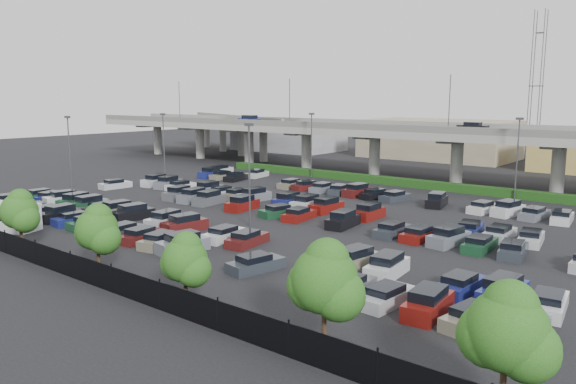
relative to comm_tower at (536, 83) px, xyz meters
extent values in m
plane|color=black|center=(-4.00, -74.00, -15.61)|extent=(280.00, 280.00, 0.00)
cube|color=gray|center=(-4.00, -42.00, -8.36)|extent=(150.00, 13.00, 1.10)
cube|color=slate|center=(-4.00, -48.25, -7.31)|extent=(150.00, 0.50, 1.00)
cube|color=slate|center=(-4.00, -35.75, -7.31)|extent=(150.00, 0.50, 1.00)
cylinder|color=gray|center=(-69.00, -42.00, -12.26)|extent=(1.80, 1.80, 6.70)
cube|color=slate|center=(-69.00, -42.00, -9.11)|extent=(2.60, 9.75, 0.50)
cylinder|color=gray|center=(-55.00, -42.00, -12.26)|extent=(1.80, 1.80, 6.70)
cube|color=slate|center=(-55.00, -42.00, -9.11)|extent=(2.60, 9.75, 0.50)
cylinder|color=gray|center=(-41.00, -42.00, -12.26)|extent=(1.80, 1.80, 6.70)
cube|color=slate|center=(-41.00, -42.00, -9.11)|extent=(2.60, 9.75, 0.50)
cylinder|color=gray|center=(-27.00, -42.00, -12.26)|extent=(1.80, 1.80, 6.70)
cube|color=slate|center=(-27.00, -42.00, -9.11)|extent=(2.60, 9.75, 0.50)
cylinder|color=gray|center=(-13.00, -42.00, -12.26)|extent=(1.80, 1.80, 6.70)
cube|color=slate|center=(-13.00, -42.00, -9.11)|extent=(2.60, 9.75, 0.50)
cylinder|color=gray|center=(1.00, -42.00, -12.26)|extent=(1.80, 1.80, 6.70)
cube|color=slate|center=(1.00, -42.00, -9.11)|extent=(2.60, 9.75, 0.50)
cylinder|color=gray|center=(15.00, -42.00, -12.26)|extent=(1.80, 1.80, 6.70)
cube|color=slate|center=(15.00, -42.00, -9.11)|extent=(2.60, 9.75, 0.50)
cube|color=navy|center=(-38.00, -45.00, -7.29)|extent=(4.40, 1.82, 1.05)
cube|color=black|center=(-38.00, -45.00, -6.47)|extent=(2.60, 1.60, 0.65)
cube|color=black|center=(2.00, -39.00, -7.40)|extent=(4.40, 1.82, 0.82)
cube|color=black|center=(2.00, -39.00, -6.77)|extent=(2.30, 1.60, 0.50)
cylinder|color=#46464B|center=(-54.00, -48.10, -3.81)|extent=(0.14, 0.14, 8.00)
cylinder|color=#46464B|center=(-26.00, -48.10, -3.81)|extent=(0.14, 0.14, 8.00)
cylinder|color=#46464B|center=(2.00, -48.10, -3.81)|extent=(0.14, 0.14, 8.00)
cube|color=gray|center=(-56.00, -31.00, -8.36)|extent=(50.93, 30.13, 1.10)
cube|color=slate|center=(-56.00, -31.00, -7.31)|extent=(47.34, 22.43, 1.00)
cylinder|color=gray|center=(-73.22, -22.97, -12.26)|extent=(1.60, 1.60, 6.70)
cylinder|color=gray|center=(-62.34, -28.04, -12.26)|extent=(1.60, 1.60, 6.70)
cylinder|color=gray|center=(-51.47, -33.11, -12.26)|extent=(1.60, 1.60, 6.70)
cylinder|color=gray|center=(-40.59, -38.18, -12.26)|extent=(1.60, 1.60, 6.70)
cube|color=#103710|center=(-4.00, -49.00, -15.06)|extent=(66.00, 1.60, 1.10)
cube|color=black|center=(-4.00, -102.00, -14.71)|extent=(70.00, 0.06, 1.80)
cylinder|color=black|center=(-13.00, -102.00, -14.61)|extent=(0.10, 0.10, 2.00)
cylinder|color=black|center=(-8.00, -102.00, -14.61)|extent=(0.10, 0.10, 2.00)
cylinder|color=black|center=(-3.00, -102.00, -14.61)|extent=(0.10, 0.10, 2.00)
cylinder|color=black|center=(2.00, -102.00, -14.61)|extent=(0.10, 0.10, 2.00)
cylinder|color=black|center=(7.00, -102.00, -14.61)|extent=(0.10, 0.10, 2.00)
cylinder|color=black|center=(12.00, -102.00, -14.61)|extent=(0.10, 0.10, 2.00)
cylinder|color=black|center=(17.00, -102.00, -14.61)|extent=(0.10, 0.10, 2.00)
cylinder|color=black|center=(22.00, -102.00, -14.61)|extent=(0.10, 0.10, 2.00)
cylinder|color=#332316|center=(-13.00, -100.67, -14.63)|extent=(0.26, 0.26, 1.96)
sphere|color=#1E5416|center=(-13.00, -100.67, -12.24)|extent=(3.04, 3.04, 3.04)
sphere|color=#1E5416|center=(-12.29, -100.57, -12.79)|extent=(2.39, 2.39, 2.39)
sphere|color=#1E5416|center=(-13.60, -100.75, -12.57)|extent=(2.39, 2.39, 2.39)
sphere|color=#1E5416|center=(-12.96, -100.55, -11.37)|extent=(2.06, 2.06, 2.06)
cylinder|color=#332316|center=(-2.00, -100.39, -14.63)|extent=(0.26, 0.26, 1.97)
sphere|color=#1E5416|center=(-2.00, -100.39, -12.22)|extent=(3.07, 3.07, 3.07)
sphere|color=#1E5416|center=(-1.29, -100.29, -12.76)|extent=(2.41, 2.41, 2.41)
sphere|color=#1E5416|center=(-2.60, -100.47, -12.55)|extent=(2.41, 2.41, 2.41)
sphere|color=#1E5416|center=(-1.96, -100.27, -11.34)|extent=(2.08, 2.08, 2.08)
cylinder|color=#332316|center=(8.00, -100.82, -14.71)|extent=(0.26, 0.26, 1.80)
sphere|color=#1E5416|center=(8.00, -100.82, -12.52)|extent=(2.79, 2.79, 2.79)
sphere|color=#1E5416|center=(8.65, -100.72, -13.02)|extent=(2.19, 2.19, 2.19)
sphere|color=#1E5416|center=(7.45, -100.90, -12.82)|extent=(2.19, 2.19, 2.19)
sphere|color=#1E5416|center=(8.04, -100.70, -11.72)|extent=(1.89, 1.89, 1.89)
cylinder|color=#332316|center=(18.00, -100.38, -14.51)|extent=(0.26, 0.26, 2.21)
sphere|color=#1E5416|center=(18.00, -100.38, -11.81)|extent=(3.43, 3.43, 3.43)
sphere|color=#1E5416|center=(18.80, -100.28, -12.43)|extent=(2.70, 2.70, 2.70)
sphere|color=#1E5416|center=(17.33, -100.46, -12.18)|extent=(2.70, 2.70, 2.70)
sphere|color=#1E5416|center=(18.04, -100.26, -10.83)|extent=(2.33, 2.33, 2.33)
sphere|color=#1E5416|center=(27.00, -100.67, -11.93)|extent=(3.32, 3.32, 3.32)
sphere|color=#1E5416|center=(27.77, -100.57, -12.53)|extent=(2.61, 2.61, 2.61)
sphere|color=#1E5416|center=(26.35, -100.75, -12.29)|extent=(2.61, 2.61, 2.61)
sphere|color=#1E5416|center=(27.04, -100.55, -10.98)|extent=(2.25, 2.25, 2.25)
cube|color=#194628|center=(-32.25, -92.50, -15.09)|extent=(2.25, 4.56, 1.05)
cube|color=black|center=(-32.25, -92.50, -14.27)|extent=(1.85, 2.75, 0.65)
cube|color=#2F343D|center=(-29.50, -92.50, -15.20)|extent=(2.63, 4.67, 0.82)
cube|color=black|center=(-29.50, -92.70, -14.57)|extent=(2.01, 2.56, 0.50)
cube|color=white|center=(-24.00, -92.50, -15.20)|extent=(2.08, 4.50, 0.82)
cube|color=black|center=(-24.00, -92.70, -14.57)|extent=(1.73, 2.39, 0.50)
cube|color=black|center=(-21.25, -92.50, -15.09)|extent=(2.20, 4.54, 1.05)
cube|color=black|center=(-21.25, -92.50, -14.27)|extent=(1.83, 2.73, 0.65)
cube|color=navy|center=(-18.50, -92.50, -15.20)|extent=(2.25, 4.56, 0.82)
cube|color=black|center=(-18.50, -92.70, -14.57)|extent=(1.82, 2.45, 0.50)
cube|color=#194628|center=(-15.75, -92.50, -15.20)|extent=(2.05, 4.49, 0.82)
cube|color=black|center=(-15.75, -92.70, -14.57)|extent=(1.72, 2.38, 0.50)
cube|color=#2F343D|center=(-10.25, -92.50, -15.20)|extent=(2.19, 4.54, 0.82)
cube|color=black|center=(-10.25, -92.70, -14.57)|extent=(1.79, 2.43, 0.50)
cube|color=#541716|center=(-7.50, -92.50, -15.20)|extent=(2.34, 4.59, 0.82)
cube|color=black|center=(-7.50, -92.70, -14.57)|extent=(1.87, 2.48, 0.50)
cube|color=gray|center=(-4.75, -92.50, -15.20)|extent=(2.63, 4.67, 0.82)
cube|color=black|center=(-4.75, -92.70, -14.57)|extent=(2.02, 2.57, 0.50)
cube|color=slate|center=(-2.00, -92.50, -15.09)|extent=(2.56, 4.65, 1.05)
cube|color=black|center=(-2.00, -92.50, -14.27)|extent=(2.03, 2.84, 0.65)
cube|color=#2F343D|center=(6.25, -92.50, -15.20)|extent=(2.64, 4.67, 0.82)
cube|color=black|center=(6.25, -92.70, -14.57)|extent=(2.02, 2.57, 0.50)
cube|color=#56595E|center=(14.50, -92.50, -15.20)|extent=(2.06, 4.49, 0.82)
cube|color=black|center=(14.50, -92.70, -14.57)|extent=(1.73, 2.39, 0.50)
cube|color=silver|center=(17.25, -92.50, -15.20)|extent=(2.17, 4.53, 0.82)
cube|color=black|center=(17.25, -92.70, -14.57)|extent=(1.78, 2.42, 0.50)
cube|color=maroon|center=(20.00, -92.50, -15.09)|extent=(2.19, 4.54, 1.05)
cube|color=black|center=(20.00, -92.50, -14.27)|extent=(1.82, 2.73, 0.65)
cube|color=gray|center=(22.75, -92.50, -15.20)|extent=(2.55, 4.65, 0.82)
cube|color=black|center=(22.75, -92.70, -14.57)|extent=(1.98, 2.54, 0.50)
cube|color=#56595E|center=(25.50, -92.50, -15.20)|extent=(2.00, 4.47, 0.82)
cube|color=black|center=(25.50, -92.70, -14.57)|extent=(1.70, 2.36, 0.50)
cube|color=#194628|center=(-35.00, -87.50, -15.20)|extent=(1.88, 4.42, 0.82)
cube|color=black|center=(-35.00, -87.70, -14.57)|extent=(1.63, 2.32, 0.50)
cube|color=navy|center=(-32.25, -87.50, -15.20)|extent=(2.59, 4.66, 0.82)
cube|color=black|center=(-32.25, -87.70, -14.57)|extent=(1.99, 2.55, 0.50)
cube|color=white|center=(-29.50, -87.50, -15.09)|extent=(2.56, 4.65, 1.05)
cube|color=black|center=(-29.50, -87.50, -14.27)|extent=(2.03, 2.84, 0.65)
cube|color=#194628|center=(-26.75, -87.50, -15.09)|extent=(2.65, 4.67, 1.05)
cube|color=black|center=(-26.75, -87.50, -14.27)|extent=(2.08, 2.86, 0.65)
cube|color=#194628|center=(-24.00, -87.50, -15.09)|extent=(1.88, 4.42, 1.05)
cube|color=black|center=(-24.00, -87.50, -14.27)|extent=(1.64, 2.62, 0.65)
cube|color=#2F343D|center=(-21.25, -87.50, -15.20)|extent=(2.56, 4.65, 0.82)
cube|color=black|center=(-21.25, -87.70, -14.57)|extent=(1.98, 2.54, 0.50)
cube|color=gray|center=(-18.50, -87.50, -15.09)|extent=(2.01, 4.48, 1.05)
cube|color=black|center=(-18.50, -87.50, -14.27)|extent=(1.72, 2.67, 0.65)
cube|color=black|center=(-15.75, -87.50, -15.09)|extent=(2.27, 4.57, 1.05)
cube|color=black|center=(-15.75, -87.50, -14.27)|extent=(1.87, 2.75, 0.65)
cube|color=silver|center=(-10.25, -87.50, -15.09)|extent=(2.26, 4.56, 1.05)
cube|color=black|center=(-10.25, -87.50, -14.27)|extent=(1.86, 2.75, 0.65)
cube|color=#541716|center=(-7.50, -87.50, -15.09)|extent=(2.42, 4.61, 1.05)
cube|color=black|center=(-7.50, -87.50, -14.27)|extent=(1.95, 2.80, 0.65)
cube|color=white|center=(-2.00, -87.50, -15.20)|extent=(2.07, 4.50, 0.82)
cube|color=black|center=(-2.00, -87.70, -14.57)|extent=(1.73, 2.39, 0.50)
cube|color=#541716|center=(0.75, -87.50, -15.20)|extent=(2.40, 4.61, 0.82)
cube|color=black|center=(0.75, -87.70, -14.57)|extent=(1.90, 2.50, 0.50)
cube|color=gray|center=(11.75, -87.50, -15.09)|extent=(2.51, 4.64, 1.05)
cube|color=black|center=(11.75, -87.50, -14.27)|extent=(2.00, 2.83, 0.65)
cube|color=silver|center=(14.50, -87.50, -15.09)|extent=(2.24, 4.56, 1.05)
cube|color=black|center=(14.50, -87.50, -14.27)|extent=(1.85, 2.74, 0.65)
cube|color=navy|center=(20.00, -87.50, -15.20)|extent=(2.06, 4.49, 0.82)
cube|color=black|center=(20.00, -87.70, -14.57)|extent=(1.73, 2.39, 0.50)
cube|color=navy|center=(22.75, -87.50, -15.09)|extent=(2.09, 4.51, 1.05)
cube|color=black|center=(22.75, -87.50, -14.27)|extent=(1.76, 2.70, 0.65)
cube|color=white|center=(25.50, -87.50, -15.20)|extent=(2.37, 4.60, 0.82)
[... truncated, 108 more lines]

